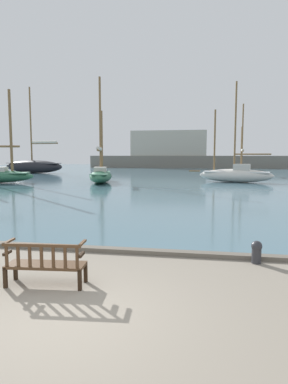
{
  "coord_description": "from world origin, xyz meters",
  "views": [
    {
      "loc": [
        2.19,
        -5.04,
        2.67
      ],
      "look_at": [
        -0.49,
        10.0,
        1.0
      ],
      "focal_mm": 32.0,
      "sensor_mm": 36.0,
      "label": 1
    }
  ],
  "objects_px": {
    "sailboat_far_port": "(101,174)",
    "sailboat_mid_starboard": "(236,174)",
    "park_bench": "(45,263)",
    "mooring_bollard": "(257,251)",
    "sailboat_outer_starboard": "(34,166)",
    "sailboat_distant_harbor": "(241,169)"
  },
  "relations": [
    {
      "from": "sailboat_far_port",
      "to": "sailboat_mid_starboard",
      "type": "bearing_deg",
      "value": 11.7
    },
    {
      "from": "park_bench",
      "to": "mooring_bollard",
      "type": "xyz_separation_m",
      "value": [
        4.46,
        2.27,
        -0.16
      ]
    },
    {
      "from": "park_bench",
      "to": "sailboat_outer_starboard",
      "type": "height_order",
      "value": "sailboat_outer_starboard"
    },
    {
      "from": "park_bench",
      "to": "sailboat_mid_starboard",
      "type": "xyz_separation_m",
      "value": [
        6.05,
        26.88,
        0.4
      ]
    },
    {
      "from": "sailboat_far_port",
      "to": "park_bench",
      "type": "bearing_deg",
      "value": -75.27
    },
    {
      "from": "sailboat_mid_starboard",
      "to": "sailboat_outer_starboard",
      "type": "relative_size",
      "value": 0.78
    },
    {
      "from": "sailboat_mid_starboard",
      "to": "sailboat_outer_starboard",
      "type": "distance_m",
      "value": 29.25
    },
    {
      "from": "park_bench",
      "to": "mooring_bollard",
      "type": "height_order",
      "value": "park_bench"
    },
    {
      "from": "sailboat_mid_starboard",
      "to": "sailboat_distant_harbor",
      "type": "relative_size",
      "value": 1.04
    },
    {
      "from": "sailboat_mid_starboard",
      "to": "park_bench",
      "type": "bearing_deg",
      "value": -102.69
    },
    {
      "from": "park_bench",
      "to": "sailboat_distant_harbor",
      "type": "height_order",
      "value": "sailboat_distant_harbor"
    },
    {
      "from": "sailboat_far_port",
      "to": "sailboat_mid_starboard",
      "type": "height_order",
      "value": "sailboat_far_port"
    },
    {
      "from": "sailboat_outer_starboard",
      "to": "sailboat_distant_harbor",
      "type": "bearing_deg",
      "value": -0.41
    },
    {
      "from": "sailboat_distant_harbor",
      "to": "mooring_bollard",
      "type": "xyz_separation_m",
      "value": [
        -3.25,
        -36.18,
        -0.49
      ]
    },
    {
      "from": "sailboat_far_port",
      "to": "sailboat_distant_harbor",
      "type": "xyz_separation_m",
      "value": [
        14.1,
        14.15,
        -0.08
      ]
    },
    {
      "from": "park_bench",
      "to": "sailboat_outer_starboard",
      "type": "xyz_separation_m",
      "value": [
        -20.72,
        38.65,
        0.65
      ]
    },
    {
      "from": "sailboat_far_port",
      "to": "sailboat_distant_harbor",
      "type": "relative_size",
      "value": 1.09
    },
    {
      "from": "park_bench",
      "to": "sailboat_far_port",
      "type": "bearing_deg",
      "value": 104.73
    },
    {
      "from": "park_bench",
      "to": "sailboat_distant_harbor",
      "type": "distance_m",
      "value": 39.22
    },
    {
      "from": "park_bench",
      "to": "sailboat_far_port",
      "type": "distance_m",
      "value": 25.13
    },
    {
      "from": "sailboat_distant_harbor",
      "to": "sailboat_far_port",
      "type": "bearing_deg",
      "value": -134.91
    },
    {
      "from": "mooring_bollard",
      "to": "sailboat_outer_starboard",
      "type": "bearing_deg",
      "value": 124.69
    }
  ]
}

